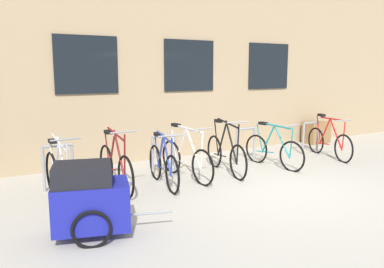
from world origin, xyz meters
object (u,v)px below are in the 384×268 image
bicycle_black (226,153)px  bicycle_maroon (115,167)px  bicycle_blue (163,165)px  planter_box (316,132)px  bike_trailer (89,199)px  bicycle_silver (60,177)px  bicycle_teal (273,150)px  bicycle_red (329,142)px  bicycle_white (186,159)px

bicycle_black → bicycle_maroon: bicycle_black is taller
bicycle_blue → planter_box: size_ratio=2.30×
bicycle_blue → bike_trailer: bearing=-138.5°
bike_trailer → bicycle_silver: bearing=91.3°
bicycle_teal → bicycle_blue: bearing=-177.7°
bicycle_black → bicycle_teal: size_ratio=1.08×
bicycle_blue → bicycle_teal: size_ratio=0.99×
bicycle_silver → bike_trailer: 1.59m
bicycle_teal → planter_box: (2.93, 1.52, -0.06)m
bicycle_maroon → planter_box: bearing=12.5°
bicycle_black → bicycle_red: bearing=-0.9°
bicycle_white → planter_box: bearing=15.8°
planter_box → bicycle_teal: bearing=-152.6°
bicycle_black → bike_trailer: size_ratio=1.19×
bicycle_blue → bicycle_white: 0.62m
bicycle_white → bicycle_blue: bearing=-159.9°
bicycle_black → bicycle_teal: bicycle_black is taller
bicycle_black → bicycle_blue: bearing=-172.4°
bicycle_black → bicycle_maroon: 2.28m
bicycle_maroon → bicycle_white: (1.39, 0.00, -0.01)m
bicycle_red → bicycle_maroon: (-5.20, 0.06, 0.02)m
bicycle_blue → bicycle_teal: bearing=2.3°
bicycle_teal → bicycle_red: bearing=1.4°
bicycle_blue → bicycle_maroon: bicycle_maroon is taller
bicycle_teal → bike_trailer: bearing=-159.5°
bicycle_red → planter_box: (1.18, 1.48, -0.07)m
bicycle_silver → planter_box: bearing=12.0°
bicycle_silver → planter_box: 7.50m
bicycle_blue → bicycle_silver: bicycle_silver is taller
bicycle_silver → bicycle_red: bearing=0.7°
bicycle_blue → bicycle_teal: 2.65m
bicycle_blue → bicycle_black: size_ratio=0.91×
bicycle_black → bicycle_red: bicycle_black is taller
bicycle_black → bicycle_white: size_ratio=1.01×
bicycle_blue → bicycle_maroon: 0.83m
bicycle_white → bicycle_teal: 2.07m
bicycle_maroon → bicycle_white: size_ratio=1.00×
bicycle_black → planter_box: bicycle_black is taller
bicycle_maroon → planter_box: (6.39, 1.42, -0.09)m
bicycle_silver → bicycle_maroon: 0.96m
bicycle_maroon → bicycle_teal: 3.45m
bicycle_silver → bicycle_teal: (4.40, 0.04, -0.03)m
planter_box → bicycle_silver: bearing=-168.0°
bicycle_maroon → bicycle_red: bearing=-0.6°
bicycle_silver → bike_trailer: bearing=-88.7°
bicycle_blue → bicycle_red: bicycle_red is taller
bicycle_red → bicycle_white: (-3.82, 0.06, 0.01)m
bicycle_blue → bike_trailer: size_ratio=1.09×
bicycle_silver → bicycle_black: bearing=2.2°
bicycle_black → bicycle_red: 2.92m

